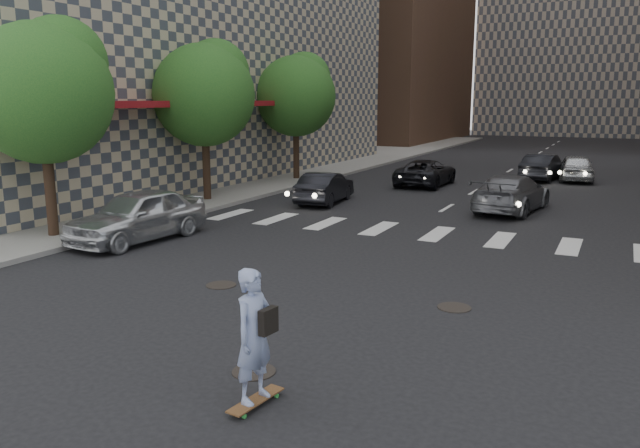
{
  "coord_description": "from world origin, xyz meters",
  "views": [
    {
      "loc": [
        6.21,
        -10.38,
        4.26
      ],
      "look_at": [
        -0.29,
        2.96,
        1.3
      ],
      "focal_mm": 35.0,
      "sensor_mm": 36.0,
      "label": 1
    }
  ],
  "objects_px": {
    "skateboarder": "(255,336)",
    "silver_sedan": "(138,215)",
    "traffic_car_d": "(576,167)",
    "traffic_car_e": "(543,167)",
    "traffic_car_a": "(325,188)",
    "traffic_car_b": "(511,193)",
    "tree_b": "(207,90)",
    "traffic_car_c": "(426,173)",
    "tree_c": "(298,92)",
    "tree_a": "(46,87)"
  },
  "relations": [
    {
      "from": "skateboarder",
      "to": "traffic_car_e",
      "type": "distance_m",
      "value": 28.51
    },
    {
      "from": "tree_a",
      "to": "traffic_car_d",
      "type": "bearing_deg",
      "value": 59.02
    },
    {
      "from": "skateboarder",
      "to": "silver_sedan",
      "type": "relative_size",
      "value": 0.43
    },
    {
      "from": "skateboarder",
      "to": "traffic_car_a",
      "type": "relative_size",
      "value": 0.51
    },
    {
      "from": "tree_b",
      "to": "traffic_car_e",
      "type": "relative_size",
      "value": 1.56
    },
    {
      "from": "silver_sedan",
      "to": "traffic_car_b",
      "type": "bearing_deg",
      "value": 52.45
    },
    {
      "from": "traffic_car_b",
      "to": "tree_c",
      "type": "bearing_deg",
      "value": -14.91
    },
    {
      "from": "tree_b",
      "to": "traffic_car_c",
      "type": "bearing_deg",
      "value": 53.27
    },
    {
      "from": "silver_sedan",
      "to": "traffic_car_a",
      "type": "distance_m",
      "value": 9.23
    },
    {
      "from": "skateboarder",
      "to": "traffic_car_c",
      "type": "bearing_deg",
      "value": 108.66
    },
    {
      "from": "silver_sedan",
      "to": "traffic_car_b",
      "type": "relative_size",
      "value": 0.94
    },
    {
      "from": "tree_a",
      "to": "tree_b",
      "type": "xyz_separation_m",
      "value": [
        0.0,
        8.0,
        0.0
      ]
    },
    {
      "from": "traffic_car_a",
      "to": "silver_sedan",
      "type": "bearing_deg",
      "value": 70.7
    },
    {
      "from": "tree_b",
      "to": "traffic_car_b",
      "type": "relative_size",
      "value": 1.33
    },
    {
      "from": "skateboarder",
      "to": "silver_sedan",
      "type": "height_order",
      "value": "skateboarder"
    },
    {
      "from": "skateboarder",
      "to": "traffic_car_a",
      "type": "xyz_separation_m",
      "value": [
        -6.76,
        16.45,
        -0.41
      ]
    },
    {
      "from": "tree_b",
      "to": "traffic_car_d",
      "type": "xyz_separation_m",
      "value": [
        13.42,
        14.35,
        -3.93
      ]
    },
    {
      "from": "traffic_car_b",
      "to": "traffic_car_c",
      "type": "relative_size",
      "value": 1.06
    },
    {
      "from": "tree_a",
      "to": "traffic_car_d",
      "type": "height_order",
      "value": "tree_a"
    },
    {
      "from": "traffic_car_e",
      "to": "tree_c",
      "type": "bearing_deg",
      "value": 33.6
    },
    {
      "from": "tree_b",
      "to": "silver_sedan",
      "type": "distance_m",
      "value": 8.47
    },
    {
      "from": "silver_sedan",
      "to": "traffic_car_d",
      "type": "distance_m",
      "value": 24.11
    },
    {
      "from": "skateboarder",
      "to": "traffic_car_d",
      "type": "bearing_deg",
      "value": 93.59
    },
    {
      "from": "traffic_car_a",
      "to": "traffic_car_d",
      "type": "distance_m",
      "value": 15.33
    },
    {
      "from": "traffic_car_c",
      "to": "traffic_car_b",
      "type": "bearing_deg",
      "value": 131.96
    },
    {
      "from": "skateboarder",
      "to": "traffic_car_c",
      "type": "relative_size",
      "value": 0.43
    },
    {
      "from": "tree_a",
      "to": "silver_sedan",
      "type": "distance_m",
      "value": 4.65
    },
    {
      "from": "tree_c",
      "to": "silver_sedan",
      "type": "bearing_deg",
      "value": -80.77
    },
    {
      "from": "traffic_car_e",
      "to": "tree_b",
      "type": "bearing_deg",
      "value": 56.67
    },
    {
      "from": "traffic_car_a",
      "to": "traffic_car_e",
      "type": "height_order",
      "value": "traffic_car_e"
    },
    {
      "from": "silver_sedan",
      "to": "traffic_car_b",
      "type": "height_order",
      "value": "silver_sedan"
    },
    {
      "from": "traffic_car_a",
      "to": "traffic_car_d",
      "type": "bearing_deg",
      "value": -131.86
    },
    {
      "from": "tree_b",
      "to": "skateboarder",
      "type": "height_order",
      "value": "tree_b"
    },
    {
      "from": "silver_sedan",
      "to": "traffic_car_e",
      "type": "bearing_deg",
      "value": 70.9
    },
    {
      "from": "skateboarder",
      "to": "silver_sedan",
      "type": "distance_m",
      "value": 11.56
    },
    {
      "from": "traffic_car_b",
      "to": "traffic_car_c",
      "type": "height_order",
      "value": "traffic_car_b"
    },
    {
      "from": "traffic_car_b",
      "to": "traffic_car_e",
      "type": "bearing_deg",
      "value": -82.46
    },
    {
      "from": "traffic_car_a",
      "to": "traffic_car_d",
      "type": "height_order",
      "value": "traffic_car_d"
    },
    {
      "from": "traffic_car_c",
      "to": "tree_c",
      "type": "bearing_deg",
      "value": 9.54
    },
    {
      "from": "tree_b",
      "to": "skateboarder",
      "type": "xyz_separation_m",
      "value": [
        11.28,
        -14.58,
        -3.59
      ]
    },
    {
      "from": "traffic_car_e",
      "to": "silver_sedan",
      "type": "bearing_deg",
      "value": 73.02
    },
    {
      "from": "silver_sedan",
      "to": "traffic_car_c",
      "type": "distance_m",
      "value": 16.74
    },
    {
      "from": "traffic_car_b",
      "to": "traffic_car_d",
      "type": "relative_size",
      "value": 1.18
    },
    {
      "from": "tree_c",
      "to": "traffic_car_a",
      "type": "distance_m",
      "value": 8.61
    },
    {
      "from": "tree_a",
      "to": "traffic_car_a",
      "type": "relative_size",
      "value": 1.68
    },
    {
      "from": "silver_sedan",
      "to": "tree_b",
      "type": "bearing_deg",
      "value": 113.82
    },
    {
      "from": "traffic_car_d",
      "to": "traffic_car_e",
      "type": "xyz_separation_m",
      "value": [
        -1.63,
        -0.43,
        -0.02
      ]
    },
    {
      "from": "traffic_car_a",
      "to": "traffic_car_b",
      "type": "xyz_separation_m",
      "value": [
        7.36,
        1.35,
        0.07
      ]
    },
    {
      "from": "tree_a",
      "to": "traffic_car_c",
      "type": "height_order",
      "value": "tree_a"
    },
    {
      "from": "tree_a",
      "to": "traffic_car_d",
      "type": "xyz_separation_m",
      "value": [
        13.42,
        22.35,
        -3.93
      ]
    }
  ]
}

